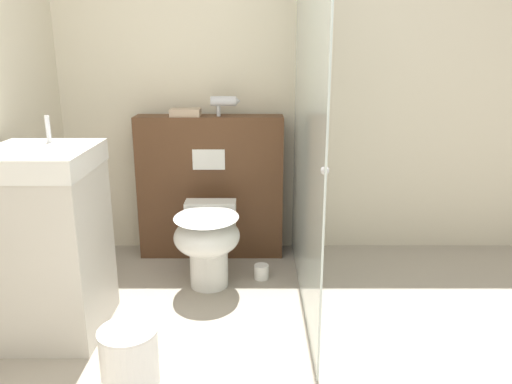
{
  "coord_description": "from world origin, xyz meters",
  "views": [
    {
      "loc": [
        0.07,
        -1.57,
        1.45
      ],
      "look_at": [
        0.06,
        1.19,
        0.66
      ],
      "focal_mm": 35.0,
      "sensor_mm": 36.0,
      "label": 1
    }
  ],
  "objects_px": {
    "toilet": "(209,239)",
    "sink_vanity": "(50,242)",
    "hair_drier": "(226,102)",
    "waste_bin": "(131,358)"
  },
  "relations": [
    {
      "from": "sink_vanity",
      "to": "waste_bin",
      "type": "height_order",
      "value": "sink_vanity"
    },
    {
      "from": "sink_vanity",
      "to": "toilet",
      "type": "bearing_deg",
      "value": 32.1
    },
    {
      "from": "sink_vanity",
      "to": "hair_drier",
      "type": "bearing_deg",
      "value": 49.76
    },
    {
      "from": "sink_vanity",
      "to": "hair_drier",
      "type": "distance_m",
      "value": 1.46
    },
    {
      "from": "toilet",
      "to": "sink_vanity",
      "type": "distance_m",
      "value": 0.92
    },
    {
      "from": "sink_vanity",
      "to": "hair_drier",
      "type": "xyz_separation_m",
      "value": [
        0.85,
        1.01,
        0.61
      ]
    },
    {
      "from": "toilet",
      "to": "sink_vanity",
      "type": "xyz_separation_m",
      "value": [
        -0.77,
        -0.48,
        0.17
      ]
    },
    {
      "from": "sink_vanity",
      "to": "waste_bin",
      "type": "distance_m",
      "value": 0.79
    },
    {
      "from": "waste_bin",
      "to": "hair_drier",
      "type": "bearing_deg",
      "value": 76.95
    },
    {
      "from": "hair_drier",
      "to": "waste_bin",
      "type": "relative_size",
      "value": 0.71
    }
  ]
}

